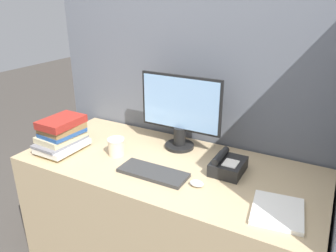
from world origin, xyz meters
The scene contains 9 objects.
cubicle_panel_rear centered at (0.00, 0.79, 0.87)m, with size 2.10×0.04×1.73m.
desk centered at (0.00, 0.38, 0.38)m, with size 1.70×0.75×0.75m.
monitor centered at (-0.04, 0.60, 0.98)m, with size 0.52×0.18×0.46m.
keyboard centered at (-0.01, 0.24, 0.76)m, with size 0.37×0.15×0.02m.
mouse centered at (0.24, 0.24, 0.77)m, with size 0.07×0.05×0.03m.
coffee_cup centered at (-0.32, 0.33, 0.81)m, with size 0.10×0.10×0.10m.
book_stack centered at (-0.65, 0.23, 0.85)m, with size 0.23×0.30×0.21m.
desk_telephone centered at (0.33, 0.45, 0.79)m, with size 0.16×0.20×0.10m.
paper_pile centered at (0.64, 0.21, 0.76)m, with size 0.25×0.28×0.02m.
Camera 1 is at (0.78, -1.06, 1.65)m, focal length 35.00 mm.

